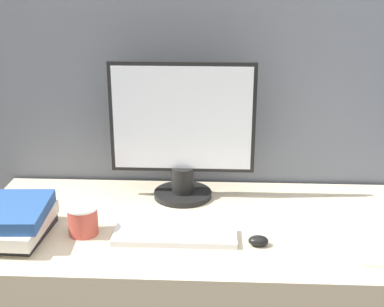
{
  "coord_description": "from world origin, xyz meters",
  "views": [
    {
      "loc": [
        0.04,
        -1.27,
        1.56
      ],
      "look_at": [
        -0.04,
        0.39,
        0.96
      ],
      "focal_mm": 50.0,
      "sensor_mm": 36.0,
      "label": 1
    }
  ],
  "objects_px": {
    "monitor": "(182,136)",
    "mouse": "(258,241)",
    "keyboard": "(175,236)",
    "book_stack": "(11,221)",
    "coffee_cup": "(83,220)"
  },
  "relations": [
    {
      "from": "monitor",
      "to": "mouse",
      "type": "height_order",
      "value": "monitor"
    },
    {
      "from": "keyboard",
      "to": "mouse",
      "type": "distance_m",
      "value": 0.26
    },
    {
      "from": "monitor",
      "to": "book_stack",
      "type": "distance_m",
      "value": 0.65
    },
    {
      "from": "keyboard",
      "to": "coffee_cup",
      "type": "bearing_deg",
      "value": 175.98
    },
    {
      "from": "keyboard",
      "to": "book_stack",
      "type": "bearing_deg",
      "value": -179.41
    },
    {
      "from": "mouse",
      "to": "monitor",
      "type": "bearing_deg",
      "value": 125.68
    },
    {
      "from": "monitor",
      "to": "keyboard",
      "type": "relative_size",
      "value": 1.33
    },
    {
      "from": "keyboard",
      "to": "mouse",
      "type": "xyz_separation_m",
      "value": [
        0.26,
        -0.03,
        0.01
      ]
    },
    {
      "from": "monitor",
      "to": "coffee_cup",
      "type": "distance_m",
      "value": 0.47
    },
    {
      "from": "keyboard",
      "to": "mouse",
      "type": "relative_size",
      "value": 6.24
    },
    {
      "from": "mouse",
      "to": "book_stack",
      "type": "bearing_deg",
      "value": 178.26
    },
    {
      "from": "monitor",
      "to": "coffee_cup",
      "type": "relative_size",
      "value": 5.17
    },
    {
      "from": "monitor",
      "to": "book_stack",
      "type": "xyz_separation_m",
      "value": [
        -0.53,
        -0.34,
        -0.18
      ]
    },
    {
      "from": "keyboard",
      "to": "coffee_cup",
      "type": "xyz_separation_m",
      "value": [
        -0.3,
        0.02,
        0.04
      ]
    },
    {
      "from": "monitor",
      "to": "keyboard",
      "type": "height_order",
      "value": "monitor"
    }
  ]
}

